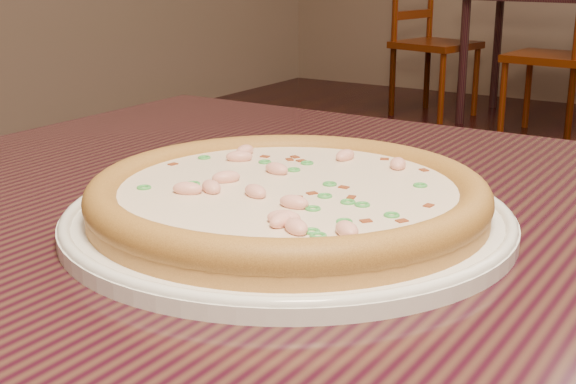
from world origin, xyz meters
The scene contains 6 objects.
hero_table centered at (-0.35, -0.39, 0.65)m, with size 1.20×0.80×0.75m.
plate centered at (-0.47, -0.44, 0.76)m, with size 0.37×0.37×0.02m.
pizza centered at (-0.47, -0.44, 0.78)m, with size 0.33×0.33×0.03m.
bg_table_left centered at (-1.31, 3.79, 0.65)m, with size 1.00×0.70×0.75m.
chair_a centered at (-2.04, 3.64, 0.44)m, with size 0.50×0.50×0.95m.
chair_b centered at (-1.18, 3.38, 0.44)m, with size 0.45×0.45×0.95m.
Camera 1 is at (-0.14, -0.97, 0.97)m, focal length 50.00 mm.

